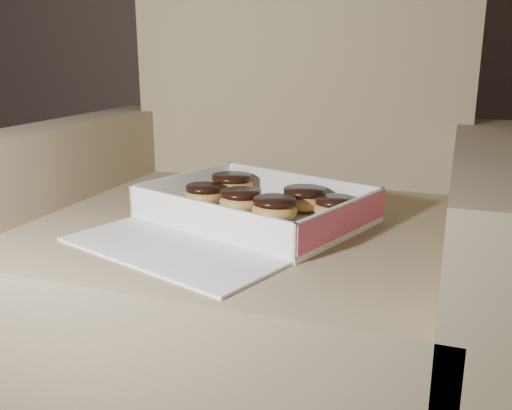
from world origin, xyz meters
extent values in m
cube|color=#90805C|center=(0.30, 0.86, 0.22)|extent=(0.75, 0.75, 0.44)
cube|color=#90805C|center=(0.30, 1.21, 0.71)|extent=(0.75, 0.15, 0.54)
cube|color=#90805C|center=(-0.11, 0.86, 0.29)|extent=(0.13, 0.75, 0.58)
cube|color=#90805C|center=(0.71, 0.86, 0.29)|extent=(0.13, 0.75, 0.58)
cube|color=white|center=(0.33, 0.83, 0.44)|extent=(0.42, 0.37, 0.01)
cube|color=white|center=(0.37, 0.95, 0.47)|extent=(0.34, 0.12, 0.05)
cube|color=white|center=(0.28, 0.71, 0.47)|extent=(0.34, 0.12, 0.05)
cube|color=white|center=(0.16, 0.89, 0.47)|extent=(0.09, 0.25, 0.05)
cube|color=white|center=(0.49, 0.77, 0.47)|extent=(0.09, 0.25, 0.05)
cube|color=#D15476|center=(0.50, 0.77, 0.47)|extent=(0.09, 0.25, 0.05)
cube|color=white|center=(0.26, 0.64, 0.44)|extent=(0.38, 0.26, 0.01)
ellipsoid|color=#E0A84E|center=(0.29, 0.85, 0.46)|extent=(0.08, 0.08, 0.04)
cylinder|color=black|center=(0.29, 0.85, 0.48)|extent=(0.07, 0.07, 0.01)
ellipsoid|color=#E0A84E|center=(0.46, 0.86, 0.46)|extent=(0.07, 0.07, 0.04)
cylinder|color=black|center=(0.46, 0.86, 0.48)|extent=(0.07, 0.07, 0.01)
ellipsoid|color=#E0A84E|center=(0.21, 0.87, 0.46)|extent=(0.07, 0.07, 0.03)
cylinder|color=black|center=(0.21, 0.87, 0.48)|extent=(0.07, 0.07, 0.01)
ellipsoid|color=#E0A84E|center=(0.37, 0.82, 0.46)|extent=(0.08, 0.08, 0.04)
cylinder|color=black|center=(0.37, 0.82, 0.48)|extent=(0.07, 0.07, 0.01)
ellipsoid|color=#E0A84E|center=(0.40, 0.89, 0.47)|extent=(0.08, 0.08, 0.04)
cylinder|color=black|center=(0.40, 0.89, 0.48)|extent=(0.08, 0.08, 0.01)
ellipsoid|color=#E0A84E|center=(0.23, 0.95, 0.47)|extent=(0.08, 0.08, 0.04)
cylinder|color=black|center=(0.23, 0.95, 0.48)|extent=(0.08, 0.08, 0.01)
ellipsoid|color=black|center=(0.32, 0.80, 0.45)|extent=(0.01, 0.01, 0.00)
ellipsoid|color=black|center=(0.25, 0.79, 0.45)|extent=(0.01, 0.01, 0.00)
ellipsoid|color=black|center=(0.28, 0.82, 0.45)|extent=(0.01, 0.01, 0.00)
ellipsoid|color=black|center=(0.20, 0.80, 0.45)|extent=(0.01, 0.01, 0.00)
ellipsoid|color=black|center=(0.19, 0.86, 0.45)|extent=(0.01, 0.01, 0.00)
camera|label=1|loc=(0.65, -0.07, 0.73)|focal=40.00mm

